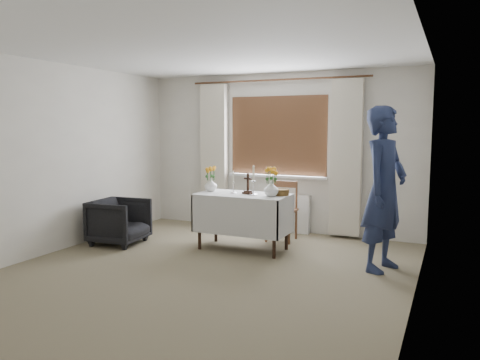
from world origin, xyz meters
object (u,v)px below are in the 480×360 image
altar_table (243,222)px  armchair (119,221)px  wooden_cross (248,184)px  wooden_chair (281,211)px  flower_vase_left (211,185)px  person (384,189)px  flower_vase_right (271,189)px

altar_table → armchair: bearing=-165.3°
armchair → wooden_cross: (1.79, 0.48, 0.58)m
wooden_chair → flower_vase_left: bearing=-144.1°
person → wooden_cross: 1.80m
wooden_chair → wooden_cross: bearing=-111.8°
wooden_chair → armchair: (-2.03, -1.14, -0.11)m
wooden_chair → flower_vase_left: flower_vase_left is taller
altar_table → flower_vase_right: 0.64m
wooden_cross → flower_vase_right: 0.37m
armchair → person: bearing=-90.5°
wooden_chair → flower_vase_right: flower_vase_right is taller
flower_vase_left → flower_vase_right: 0.95m
altar_table → person: person is taller
wooden_cross → flower_vase_left: size_ratio=1.53×
wooden_chair → armchair: bearing=-152.0°
wooden_chair → person: person is taller
wooden_cross → flower_vase_left: (-0.58, 0.03, -0.05)m
altar_table → flower_vase_left: (-0.52, 0.06, 0.47)m
wooden_chair → flower_vase_right: 0.85m
person → flower_vase_right: person is taller
flower_vase_right → altar_table: bearing=174.8°
altar_table → wooden_chair: 0.75m
wooden_cross → person: bearing=8.8°
flower_vase_right → armchair: bearing=-169.0°
wooden_cross → flower_vase_left: bearing=-168.6°
person → altar_table: bearing=102.9°
altar_table → flower_vase_right: bearing=-5.2°
wooden_chair → person: (1.54, -0.83, 0.51)m
wooden_chair → person: size_ratio=0.46×
wooden_chair → wooden_cross: (-0.25, -0.66, 0.47)m
altar_table → armchair: 1.79m
person → armchair: bearing=112.3°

